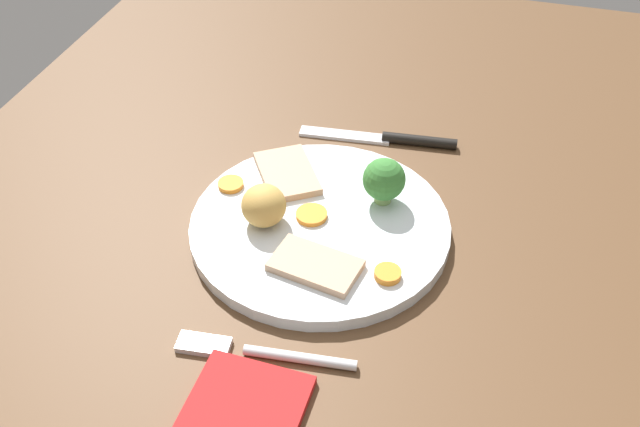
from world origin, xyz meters
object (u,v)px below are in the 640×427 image
dinner_plate (320,226)px  meat_slice_main (287,173)px  carrot_coin_back (388,274)px  folded_napkin (239,422)px  carrot_coin_side (312,215)px  knife (390,138)px  carrot_coin_front (231,184)px  meat_slice_under (315,265)px  roast_potato_left (264,205)px  broccoli_floret (384,180)px  fork (260,352)px

dinner_plate → meat_slice_main: size_ratio=3.13×
carrot_coin_back → folded_napkin: size_ratio=0.22×
carrot_coin_side → knife: size_ratio=0.17×
carrot_coin_front → carrot_coin_side: size_ratio=0.85×
meat_slice_main → meat_slice_under: bearing=-151.5°
roast_potato_left → knife: bearing=-25.7°
meat_slice_under → knife: bearing=-5.6°
dinner_plate → meat_slice_under: 6.53cm
knife → broccoli_floret: bearing=92.5°
dinner_plate → fork: (-15.95, 0.69, -0.31)cm
broccoli_floret → fork: broccoli_floret is taller
folded_napkin → roast_potato_left: bearing=13.7°
fork → knife: knife is taller
meat_slice_main → folded_napkin: meat_slice_main is taller
dinner_plate → meat_slice_main: meat_slice_main is taller
roast_potato_left → carrot_coin_back: bearing=-107.1°
roast_potato_left → carrot_coin_front: 6.87cm
dinner_plate → roast_potato_left: bearing=105.9°
carrot_coin_back → knife: bearing=10.8°
meat_slice_main → fork: (-21.81, -4.57, -1.41)cm
meat_slice_main → carrot_coin_side: meat_slice_main is taller
carrot_coin_front → fork: carrot_coin_front is taller
carrot_coin_side → folded_napkin: bearing=-177.7°
meat_slice_main → folded_napkin: size_ratio=0.74×
carrot_coin_side → fork: carrot_coin_side is taller
broccoli_floret → carrot_coin_front: bearing=97.5°
carrot_coin_front → broccoli_floret: size_ratio=0.54×
meat_slice_under → carrot_coin_front: size_ratio=3.01×
meat_slice_under → fork: meat_slice_under is taller
dinner_plate → folded_napkin: dinner_plate is taller
meat_slice_under → roast_potato_left: (4.81, 6.55, 1.64)cm
dinner_plate → roast_potato_left: size_ratio=5.61×
meat_slice_main → fork: 22.33cm
meat_slice_under → carrot_coin_back: size_ratio=3.24×
broccoli_floret → knife: size_ratio=0.26×
meat_slice_under → broccoli_floret: size_ratio=1.63×
meat_slice_under → roast_potato_left: size_ratio=1.75×
fork → carrot_coin_front: bearing=-68.2°
roast_potato_left → meat_slice_main: bearing=0.4°
roast_potato_left → carrot_coin_front: bearing=51.0°
meat_slice_under → knife: 23.30cm
roast_potato_left → folded_napkin: bearing=-166.3°
dinner_plate → meat_slice_under: size_ratio=3.20×
meat_slice_main → broccoli_floret: broccoli_floret is taller
roast_potato_left → carrot_coin_front: size_ratio=1.72×
meat_slice_main → fork: meat_slice_main is taller
carrot_coin_back → knife: carrot_coin_back is taller
meat_slice_main → carrot_coin_side: size_ratio=2.62×
carrot_coin_side → folded_napkin: 23.06cm
roast_potato_left → carrot_coin_side: roast_potato_left is taller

